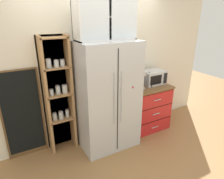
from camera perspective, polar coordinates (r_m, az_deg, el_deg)
ground_plane at (r=3.73m, az=-1.43°, el=-14.61°), size 10.66×10.66×0.00m
wall_back_cream at (r=3.51m, az=-4.68°, el=6.14°), size 4.97×0.10×2.55m
refrigerator at (r=3.28m, az=-1.52°, el=-1.77°), size 0.95×0.73×1.80m
pantry_shelf_column at (r=3.28m, az=-15.35°, el=-1.14°), size 0.47×0.28×1.89m
counter_cabinet at (r=3.99m, az=9.86°, el=-4.92°), size 0.83×0.60×0.89m
microwave at (r=3.91m, az=11.70°, el=3.49°), size 0.44×0.33×0.26m
coffee_maker at (r=3.63m, az=7.48°, el=2.85°), size 0.17×0.20×0.31m
mug_charcoal at (r=3.75m, az=11.07°, el=1.44°), size 0.11×0.07×0.09m
bottle_clear at (r=3.77m, az=10.52°, el=2.72°), size 0.06×0.06×0.27m
upper_cabinet at (r=3.07m, az=-2.20°, el=20.19°), size 0.91×0.32×0.66m
chalkboard_menu at (r=3.35m, az=-24.32°, el=-6.63°), size 0.60×0.04×1.44m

